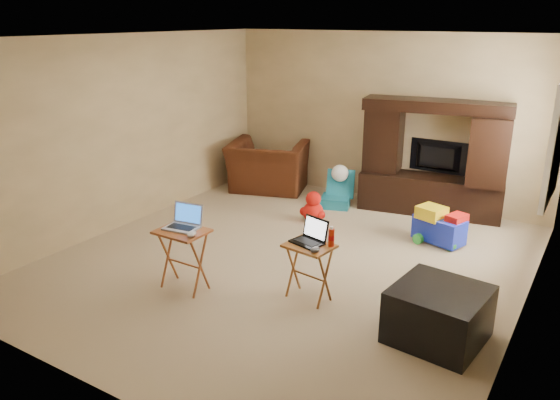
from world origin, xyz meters
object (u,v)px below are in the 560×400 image
Objects in this scene: tray_table_right at (309,272)px; ottoman at (439,314)px; laptop_left at (181,218)px; child_rocker at (336,189)px; plush_toy at (313,207)px; water_bottle at (331,238)px; entertainment_center at (433,158)px; push_toy at (439,225)px; mouse_right at (315,250)px; recliner at (269,166)px; laptop_right at (307,232)px; mouse_left at (192,234)px; tray_table_left at (184,260)px; television at (437,157)px.

ottoman is at bearing 6.19° from tray_table_right.
tray_table_right is 1.73× the size of laptop_left.
child_rocker is 3.17m from laptop_left.
plush_toy is 2.25m from water_bottle.
tray_table_right is at bearing 178.45° from ottoman.
push_toy is at bearing -76.14° from entertainment_center.
mouse_right is at bearing -61.26° from plush_toy.
push_toy is 2.24m from ottoman.
laptop_right is (2.29, -2.84, 0.31)m from recliner.
ottoman is 2.42m from mouse_left.
tray_table_left reaches higher than child_rocker.
ottoman reaches higher than push_toy.
laptop_right is (1.16, 0.50, 0.38)m from tray_table_left.
push_toy is 2.27m from laptop_right.
television is at bearing 128.71° from push_toy.
television is 4.11m from tray_table_left.
plush_toy is at bearing 139.52° from ottoman.
child_rocker is 3.24m from mouse_left.
push_toy is at bearing 85.95° from laptop_right.
recliner is 9.21× the size of mouse_left.
water_bottle is (1.43, 0.53, -0.09)m from laptop_left.
ottoman is 1.20m from water_bottle.
recliner is 3.87m from mouse_right.
laptop_right reaches higher than water_bottle.
water_bottle is at bearing -85.12° from push_toy.
entertainment_center is at bearing 168.29° from recliner.
plush_toy is 2.53m from mouse_left.
television reaches higher than laptop_right.
mouse_right is at bearing -108.37° from water_bottle.
entertainment_center is at bearing 100.06° from laptop_right.
water_bottle reaches higher than mouse_right.
recliner is (-2.57, -0.48, -0.38)m from television.
tray_table_left reaches higher than mouse_right.
plush_toy is at bearing 49.83° from television.
entertainment_center reaches higher than tray_table_left.
television is 1.41× the size of tray_table_right.
mouse_left is at bearing -159.26° from mouse_right.
entertainment_center is at bearing 89.15° from water_bottle.
recliner is 1.95× the size of push_toy.
tray_table_right is (0.99, -1.93, 0.07)m from plush_toy.
tray_table_right is 4.45× the size of mouse_left.
laptop_left reaches higher than push_toy.
plush_toy is at bearing -145.24° from entertainment_center.
recliner is at bearing 11.63° from television.
plush_toy is at bearing 76.65° from laptop_left.
push_toy is (1.70, -0.55, -0.04)m from child_rocker.
television reaches higher than tray_table_left.
laptop_right reaches higher than tray_table_right.
television is 1.32× the size of push_toy.
ottoman is 2.55m from tray_table_left.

